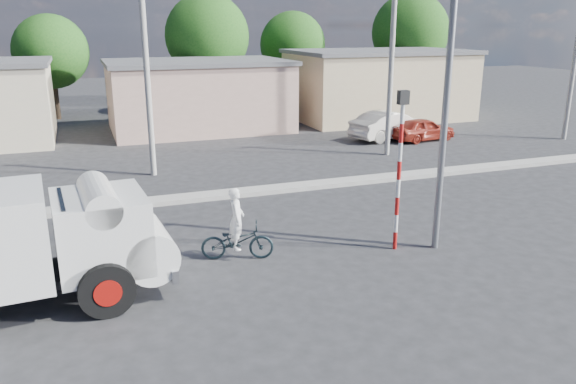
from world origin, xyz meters
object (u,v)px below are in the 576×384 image
object	(u,v)px
truck	(14,244)
bicycle	(237,241)
car_red	(423,129)
car_cream	(390,125)
streetlight	(444,66)
traffic_pole	(400,158)
cyclist	(237,229)

from	to	relation	value
truck	bicycle	bearing A→B (deg)	6.56
car_red	truck	bearing A→B (deg)	116.59
car_cream	car_red	xyz separation A→B (m)	(1.45, -0.99, -0.15)
truck	car_cream	distance (m)	22.24
car_cream	streetlight	size ratio (longest dim) A/B	0.52
car_cream	streetlight	bearing A→B (deg)	140.10
traffic_pole	car_cream	bearing A→B (deg)	60.31
car_cream	traffic_pole	xyz separation A→B (m)	(-7.89, -13.84, 1.83)
bicycle	cyclist	bearing A→B (deg)	0.00
truck	streetlight	xyz separation A→B (m)	(10.35, -0.19, 3.47)
bicycle	car_cream	size ratio (longest dim) A/B	0.41
bicycle	traffic_pole	xyz separation A→B (m)	(4.27, -0.85, 2.09)
car_red	streetlight	xyz separation A→B (m)	(-8.40, -13.14, 4.34)
car_red	traffic_pole	bearing A→B (deg)	135.94
car_cream	cyclist	bearing A→B (deg)	123.17
truck	car_red	world-z (taller)	truck
car_cream	traffic_pole	distance (m)	16.03
truck	car_red	xyz separation A→B (m)	(18.75, 12.96, -0.87)
truck	car_cream	bearing A→B (deg)	34.84
truck	streetlight	distance (m)	10.92
cyclist	car_red	size ratio (longest dim) A/B	0.46
streetlight	car_red	bearing A→B (deg)	57.43
truck	bicycle	xyz separation A→B (m)	(5.14, 0.96, -0.99)
truck	bicycle	distance (m)	5.33
bicycle	streetlight	size ratio (longest dim) A/B	0.21
streetlight	car_cream	bearing A→B (deg)	63.82
bicycle	car_cream	world-z (taller)	car_cream
bicycle	car_cream	bearing A→B (deg)	-26.01
bicycle	streetlight	bearing A→B (deg)	-85.35
car_cream	car_red	size ratio (longest dim) A/B	1.28
car_cream	truck	bearing A→B (deg)	115.16
car_red	traffic_pole	distance (m)	16.00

